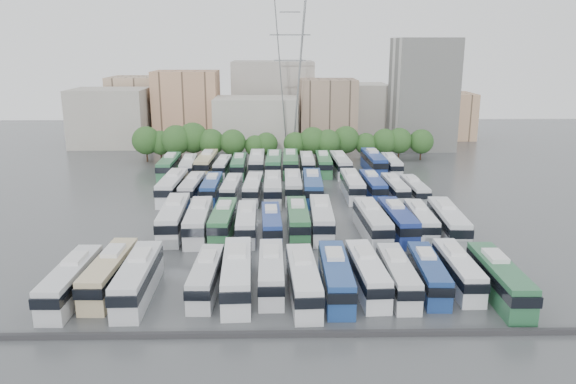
{
  "coord_description": "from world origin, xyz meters",
  "views": [
    {
      "loc": [
        -0.85,
        -77.14,
        24.92
      ],
      "look_at": [
        0.71,
        4.88,
        3.0
      ],
      "focal_mm": 35.0,
      "sensor_mm": 36.0,
      "label": 1
    }
  ],
  "objects_px": {
    "bus_r1_s2": "(174,218)",
    "apartment_tower": "(423,94)",
    "bus_r1_s12": "(421,220)",
    "bus_r0_s2": "(138,278)",
    "bus_r2_s12": "(395,189)",
    "bus_r3_s7": "(291,163)",
    "bus_r3_s12": "(374,162)",
    "bus_r2_s13": "(414,190)",
    "bus_r2_s8": "(313,187)",
    "bus_r3_s5": "(257,163)",
    "bus_r0_s13": "(499,279)",
    "bus_r2_s6": "(273,188)",
    "bus_r3_s1": "(188,166)",
    "bus_r1_s3": "(199,220)",
    "bus_r3_s6": "(274,164)",
    "bus_r0_s4": "(206,276)",
    "bus_r1_s6": "(271,223)",
    "bus_r0_s7": "(303,280)",
    "bus_r1_s11": "(397,220)",
    "bus_r2_s4": "(232,189)",
    "bus_r1_s8": "(321,218)",
    "bus_r2_s11": "(373,186)",
    "bus_r1_s13": "(448,222)",
    "bus_r1_s4": "(223,220)",
    "bus_r3_s4": "(239,166)",
    "bus_r2_s7": "(293,186)",
    "bus_r0_s1": "(110,272)",
    "bus_r0_s6": "(271,271)",
    "bus_r0_s0": "(71,281)",
    "electricity_pylon": "(290,72)",
    "bus_r1_s5": "(246,223)",
    "bus_r0_s11": "(428,273)",
    "bus_r3_s3": "(223,166)",
    "bus_r2_s2": "(192,188)",
    "bus_r0_s10": "(398,275)",
    "bus_r2_s5": "(253,188)",
    "bus_r0_s8": "(336,276)",
    "bus_r1_s10": "(372,222)",
    "bus_r0_s5": "(237,274)",
    "bus_r1_s7": "(298,219)",
    "bus_r3_s2": "(207,163)",
    "bus_r3_s10": "(340,164)"
  },
  "relations": [
    {
      "from": "bus_r0_s0",
      "to": "bus_r3_s6",
      "type": "xyz_separation_m",
      "value": [
        19.97,
        54.73,
        0.14
      ]
    },
    {
      "from": "bus_r2_s2",
      "to": "bus_r0_s10",
      "type": "bearing_deg",
      "value": -51.44
    },
    {
      "from": "bus_r0_s1",
      "to": "bus_r0_s5",
      "type": "height_order",
      "value": "bus_r0_s5"
    },
    {
      "from": "electricity_pylon",
      "to": "bus_r0_s1",
      "type": "height_order",
      "value": "electricity_pylon"
    },
    {
      "from": "bus_r1_s2",
      "to": "apartment_tower",
      "type": "bearing_deg",
      "value": 50.12
    },
    {
      "from": "bus_r1_s2",
      "to": "bus_r3_s10",
      "type": "relative_size",
      "value": 1.07
    },
    {
      "from": "bus_r1_s6",
      "to": "bus_r1_s12",
      "type": "height_order",
      "value": "bus_r1_s12"
    },
    {
      "from": "bus_r0_s13",
      "to": "bus_r1_s3",
      "type": "relative_size",
      "value": 0.99
    },
    {
      "from": "bus_r2_s7",
      "to": "apartment_tower",
      "type": "bearing_deg",
      "value": 54.72
    },
    {
      "from": "bus_r1_s11",
      "to": "bus_r3_s3",
      "type": "xyz_separation_m",
      "value": [
        -26.61,
        35.69,
        -0.3
      ]
    },
    {
      "from": "bus_r1_s12",
      "to": "bus_r0_s2",
      "type": "bearing_deg",
      "value": -149.33
    },
    {
      "from": "bus_r3_s2",
      "to": "bus_r0_s1",
      "type": "bearing_deg",
      "value": -91.44
    },
    {
      "from": "bus_r0_s4",
      "to": "bus_r0_s11",
      "type": "distance_m",
      "value": 22.96
    },
    {
      "from": "electricity_pylon",
      "to": "bus_r3_s12",
      "type": "height_order",
      "value": "electricity_pylon"
    },
    {
      "from": "bus_r0_s8",
      "to": "bus_r1_s10",
      "type": "distance_m",
      "value": 18.64
    },
    {
      "from": "bus_r1_s4",
      "to": "bus_r2_s4",
      "type": "relative_size",
      "value": 1.07
    },
    {
      "from": "bus_r0_s11",
      "to": "bus_r2_s6",
      "type": "height_order",
      "value": "bus_r2_s6"
    },
    {
      "from": "bus_r1_s3",
      "to": "bus_r3_s3",
      "type": "relative_size",
      "value": 1.2
    },
    {
      "from": "bus_r3_s12",
      "to": "bus_r1_s7",
      "type": "bearing_deg",
      "value": -115.94
    },
    {
      "from": "bus_r1_s5",
      "to": "bus_r3_s7",
      "type": "relative_size",
      "value": 0.88
    },
    {
      "from": "bus_r1_s12",
      "to": "bus_r0_s10",
      "type": "bearing_deg",
      "value": -109.52
    },
    {
      "from": "bus_r3_s4",
      "to": "bus_r3_s7",
      "type": "distance_m",
      "value": 10.17
    },
    {
      "from": "bus_r2_s6",
      "to": "bus_r2_s7",
      "type": "distance_m",
      "value": 3.67
    },
    {
      "from": "bus_r1_s13",
      "to": "bus_r2_s12",
      "type": "xyz_separation_m",
      "value": [
        -3.26,
        18.51,
        -0.29
      ]
    },
    {
      "from": "bus_r3_s1",
      "to": "bus_r1_s3",
      "type": "bearing_deg",
      "value": -82.04
    },
    {
      "from": "bus_r2_s6",
      "to": "bus_r0_s2",
      "type": "bearing_deg",
      "value": -110.69
    },
    {
      "from": "bus_r3_s4",
      "to": "bus_r2_s7",
      "type": "bearing_deg",
      "value": -58.74
    },
    {
      "from": "bus_r0_s2",
      "to": "bus_r1_s13",
      "type": "relative_size",
      "value": 0.98
    },
    {
      "from": "bus_r0_s6",
      "to": "bus_r1_s2",
      "type": "xyz_separation_m",
      "value": [
        -13.28,
        17.96,
        0.26
      ]
    },
    {
      "from": "bus_r3_s7",
      "to": "bus_r3_s6",
      "type": "bearing_deg",
      "value": -164.29
    },
    {
      "from": "bus_r1_s6",
      "to": "bus_r3_s12",
      "type": "distance_m",
      "value": 42.69
    },
    {
      "from": "bus_r1_s5",
      "to": "bus_r1_s11",
      "type": "height_order",
      "value": "bus_r1_s11"
    },
    {
      "from": "bus_r0_s7",
      "to": "bus_r1_s11",
      "type": "distance_m",
      "value": 23.22
    },
    {
      "from": "bus_r2_s12",
      "to": "bus_r3_s7",
      "type": "distance_m",
      "value": 25.42
    },
    {
      "from": "apartment_tower",
      "to": "bus_r1_s13",
      "type": "xyz_separation_m",
      "value": [
        -12.39,
        -65.09,
        -10.96
      ]
    },
    {
      "from": "bus_r0_s1",
      "to": "bus_r0_s6",
      "type": "xyz_separation_m",
      "value": [
        16.67,
        0.22,
        -0.11
      ]
    },
    {
      "from": "bus_r0_s13",
      "to": "bus_r2_s6",
      "type": "xyz_separation_m",
      "value": [
        -23.03,
        36.73,
        -0.01
      ]
    },
    {
      "from": "bus_r1_s8",
      "to": "bus_r1_s13",
      "type": "bearing_deg",
      "value": -5.47
    },
    {
      "from": "bus_r2_s11",
      "to": "bus_r3_s12",
      "type": "height_order",
      "value": "bus_r3_s12"
    },
    {
      "from": "electricity_pylon",
      "to": "bus_r2_s8",
      "type": "relative_size",
      "value": 2.47
    },
    {
      "from": "bus_r2_s5",
      "to": "bus_r3_s1",
      "type": "height_order",
      "value": "bus_r2_s5"
    },
    {
      "from": "bus_r3_s12",
      "to": "bus_r2_s13",
      "type": "bearing_deg",
      "value": -82.85
    },
    {
      "from": "bus_r1_s4",
      "to": "bus_r1_s6",
      "type": "height_order",
      "value": "bus_r1_s4"
    },
    {
      "from": "bus_r2_s4",
      "to": "bus_r1_s8",
      "type": "bearing_deg",
      "value": -48.7
    },
    {
      "from": "bus_r2_s8",
      "to": "bus_r3_s5",
      "type": "distance_m",
      "value": 21.69
    },
    {
      "from": "bus_r0_s4",
      "to": "bus_r3_s3",
      "type": "bearing_deg",
      "value": 95.18
    },
    {
      "from": "bus_r0_s4",
      "to": "bus_r1_s6",
      "type": "distance_m",
      "value": 18.29
    },
    {
      "from": "bus_r2_s8",
      "to": "bus_r2_s12",
      "type": "height_order",
      "value": "bus_r2_s8"
    },
    {
      "from": "bus_r0_s8",
      "to": "bus_r0_s13",
      "type": "xyz_separation_m",
      "value": [
        16.38,
        -1.07,
        0.04
      ]
    },
    {
      "from": "bus_r0_s11",
      "to": "bus_r3_s3",
      "type": "height_order",
      "value": "bus_r0_s11"
    }
  ]
}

